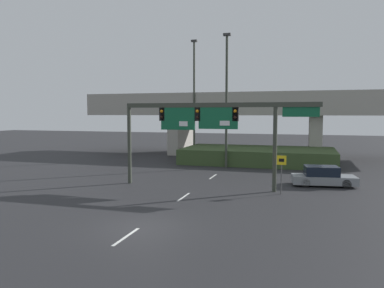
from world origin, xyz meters
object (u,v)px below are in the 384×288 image
(signal_gantry, at_px, (209,120))
(highway_light_pole_near, at_px, (194,96))
(highway_light_pole_far, at_px, (227,97))
(parked_sedan_near_right, at_px, (323,177))
(speed_limit_sign, at_px, (281,169))

(signal_gantry, height_order, highway_light_pole_near, highway_light_pole_near)
(highway_light_pole_near, relative_size, highway_light_pole_far, 1.08)
(parked_sedan_near_right, bearing_deg, highway_light_pole_near, 126.90)
(speed_limit_sign, bearing_deg, highway_light_pole_near, 121.88)
(highway_light_pole_near, height_order, highway_light_pole_far, highway_light_pole_near)
(highway_light_pole_far, bearing_deg, parked_sedan_near_right, -39.23)
(speed_limit_sign, bearing_deg, signal_gantry, 171.58)
(highway_light_pole_near, xyz_separation_m, parked_sedan_near_right, (13.91, -14.10, -6.60))
(parked_sedan_near_right, bearing_deg, highway_light_pole_far, 133.05)
(speed_limit_sign, xyz_separation_m, highway_light_pole_near, (-11.18, 17.98, 5.57))
(signal_gantry, bearing_deg, parked_sedan_near_right, 22.03)
(signal_gantry, relative_size, speed_limit_sign, 5.30)
(signal_gantry, distance_m, highway_light_pole_near, 18.46)
(signal_gantry, xyz_separation_m, parked_sedan_near_right, (7.75, 3.14, -4.13))
(signal_gantry, height_order, speed_limit_sign, signal_gantry)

